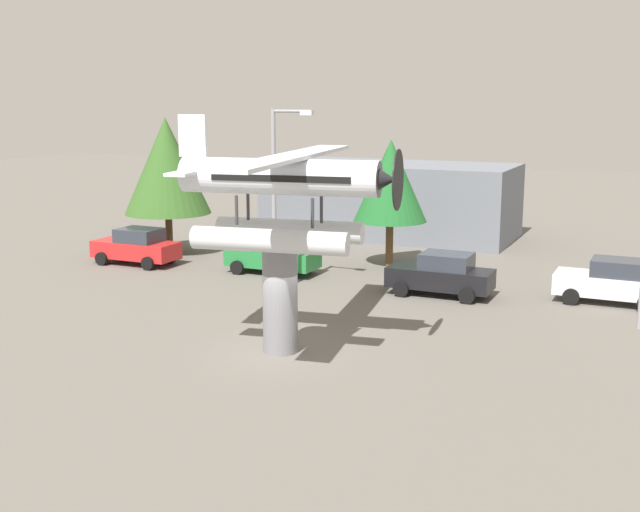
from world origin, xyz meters
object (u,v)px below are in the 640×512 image
(tree_west, at_px, (167,166))
(tree_east, at_px, (390,181))
(streetlight_primary, at_px, (278,187))
(floatplane_monument, at_px, (283,193))
(storefront_building, at_px, (390,200))
(display_pedestal, at_px, (280,300))
(car_mid_green, at_px, (274,254))
(car_distant_white, at_px, (612,281))
(car_far_black, at_px, (442,274))
(car_near_red, at_px, (137,246))

(tree_west, height_order, tree_east, tree_west)
(streetlight_primary, bearing_deg, tree_east, 70.77)
(tree_west, bearing_deg, floatplane_monument, -43.24)
(streetlight_primary, height_order, storefront_building, streetlight_primary)
(display_pedestal, distance_m, tree_west, 17.83)
(display_pedestal, relative_size, car_mid_green, 0.81)
(car_mid_green, height_order, car_distant_white, same)
(floatplane_monument, height_order, storefront_building, floatplane_monument)
(tree_west, bearing_deg, car_far_black, -10.91)
(storefront_building, height_order, tree_west, tree_west)
(floatplane_monument, relative_size, car_distant_white, 2.49)
(car_far_black, height_order, car_distant_white, same)
(car_far_black, bearing_deg, car_mid_green, -5.97)
(streetlight_primary, bearing_deg, car_near_red, 166.37)
(display_pedestal, bearing_deg, tree_west, 136.42)
(tree_west, bearing_deg, streetlight_primary, -29.78)
(storefront_building, bearing_deg, display_pedestal, -79.24)
(car_mid_green, distance_m, tree_east, 6.48)
(streetlight_primary, relative_size, tree_east, 1.24)
(display_pedestal, distance_m, storefront_building, 22.40)
(tree_west, bearing_deg, car_distant_white, -3.74)
(car_distant_white, distance_m, storefront_building, 17.40)
(car_near_red, height_order, car_distant_white, same)
(car_far_black, xyz_separation_m, tree_east, (-3.86, 4.53, 3.20))
(car_mid_green, xyz_separation_m, storefront_building, (1.35, 11.97, 1.22))
(car_far_black, relative_size, tree_east, 0.70)
(streetlight_primary, xyz_separation_m, storefront_building, (-0.55, 15.08, -2.27))
(car_distant_white, bearing_deg, floatplane_monument, 50.32)
(storefront_building, distance_m, tree_east, 9.01)
(display_pedestal, relative_size, storefront_building, 0.24)
(tree_west, xyz_separation_m, tree_east, (11.49, 1.57, -0.42))
(floatplane_monument, bearing_deg, tree_west, 127.51)
(floatplane_monument, distance_m, car_distant_white, 14.51)
(car_far_black, bearing_deg, car_near_red, 0.44)
(floatplane_monument, relative_size, tree_east, 1.74)
(tree_east, bearing_deg, car_mid_green, -139.21)
(display_pedestal, height_order, floatplane_monument, floatplane_monument)
(car_mid_green, height_order, tree_east, tree_east)
(display_pedestal, xyz_separation_m, car_distant_white, (9.00, 10.71, -0.81))
(display_pedestal, relative_size, car_far_black, 0.81)
(car_near_red, xyz_separation_m, streetlight_primary, (8.84, -2.14, 3.49))
(display_pedestal, xyz_separation_m, car_far_black, (2.59, 9.18, -0.81))
(car_mid_green, bearing_deg, streetlight_primary, 121.43)
(car_mid_green, bearing_deg, tree_east, -139.21)
(car_far_black, distance_m, storefront_building, 14.55)
(car_near_red, relative_size, car_mid_green, 1.00)
(floatplane_monument, xyz_separation_m, streetlight_primary, (-3.77, 6.90, -0.69))
(display_pedestal, height_order, car_near_red, display_pedestal)
(car_near_red, height_order, car_far_black, same)
(floatplane_monument, xyz_separation_m, tree_east, (-1.40, 13.69, -0.98))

